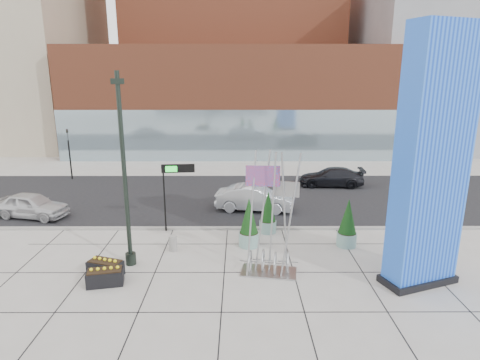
{
  "coord_description": "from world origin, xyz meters",
  "views": [
    {
      "loc": [
        1.64,
        -16.72,
        8.3
      ],
      "look_at": [
        1.69,
        2.0,
        3.35
      ],
      "focal_mm": 30.0,
      "sensor_mm": 36.0,
      "label": 1
    }
  ],
  "objects_px": {
    "lamp_post": "(126,191)",
    "car_silver_mid": "(254,198)",
    "concrete_bollard": "(173,243)",
    "blue_pylon": "(431,166)",
    "overhead_street_sign": "(175,174)",
    "car_white_west": "(32,206)",
    "public_art_sculpture": "(270,242)"
  },
  "relations": [
    {
      "from": "concrete_bollard",
      "to": "overhead_street_sign",
      "type": "bearing_deg",
      "value": 93.76
    },
    {
      "from": "public_art_sculpture",
      "to": "car_white_west",
      "type": "bearing_deg",
      "value": 162.1
    },
    {
      "from": "car_white_west",
      "to": "overhead_street_sign",
      "type": "bearing_deg",
      "value": -90.77
    },
    {
      "from": "lamp_post",
      "to": "overhead_street_sign",
      "type": "relative_size",
      "value": 2.28
    },
    {
      "from": "lamp_post",
      "to": "car_white_west",
      "type": "relative_size",
      "value": 1.94
    },
    {
      "from": "blue_pylon",
      "to": "overhead_street_sign",
      "type": "height_order",
      "value": "blue_pylon"
    },
    {
      "from": "lamp_post",
      "to": "public_art_sculpture",
      "type": "xyz_separation_m",
      "value": [
        6.18,
        -0.82,
        -2.05
      ]
    },
    {
      "from": "lamp_post",
      "to": "overhead_street_sign",
      "type": "distance_m",
      "value": 4.26
    },
    {
      "from": "blue_pylon",
      "to": "car_white_west",
      "type": "distance_m",
      "value": 21.59
    },
    {
      "from": "concrete_bollard",
      "to": "car_silver_mid",
      "type": "distance_m",
      "value": 7.29
    },
    {
      "from": "overhead_street_sign",
      "to": "car_silver_mid",
      "type": "xyz_separation_m",
      "value": [
        4.33,
        3.41,
        -2.39
      ]
    },
    {
      "from": "blue_pylon",
      "to": "overhead_street_sign",
      "type": "bearing_deg",
      "value": 131.86
    },
    {
      "from": "blue_pylon",
      "to": "concrete_bollard",
      "type": "height_order",
      "value": "blue_pylon"
    },
    {
      "from": "lamp_post",
      "to": "public_art_sculpture",
      "type": "distance_m",
      "value": 6.57
    },
    {
      "from": "public_art_sculpture",
      "to": "concrete_bollard",
      "type": "distance_m",
      "value": 5.14
    },
    {
      "from": "lamp_post",
      "to": "concrete_bollard",
      "type": "relative_size",
      "value": 11.14
    },
    {
      "from": "lamp_post",
      "to": "public_art_sculpture",
      "type": "height_order",
      "value": "lamp_post"
    },
    {
      "from": "car_silver_mid",
      "to": "concrete_bollard",
      "type": "bearing_deg",
      "value": 152.93
    },
    {
      "from": "public_art_sculpture",
      "to": "car_silver_mid",
      "type": "height_order",
      "value": "public_art_sculpture"
    },
    {
      "from": "public_art_sculpture",
      "to": "concrete_bollard",
      "type": "bearing_deg",
      "value": 162.62
    },
    {
      "from": "blue_pylon",
      "to": "car_white_west",
      "type": "xyz_separation_m",
      "value": [
        -19.71,
        7.78,
        -4.16
      ]
    },
    {
      "from": "overhead_street_sign",
      "to": "car_white_west",
      "type": "distance_m",
      "value": 9.55
    },
    {
      "from": "overhead_street_sign",
      "to": "car_silver_mid",
      "type": "distance_m",
      "value": 6.01
    },
    {
      "from": "lamp_post",
      "to": "overhead_street_sign",
      "type": "bearing_deg",
      "value": 69.2
    },
    {
      "from": "blue_pylon",
      "to": "overhead_street_sign",
      "type": "xyz_separation_m",
      "value": [
        -10.73,
        5.62,
        -1.72
      ]
    },
    {
      "from": "concrete_bollard",
      "to": "car_white_west",
      "type": "height_order",
      "value": "car_white_west"
    },
    {
      "from": "public_art_sculpture",
      "to": "concrete_bollard",
      "type": "relative_size",
      "value": 7.07
    },
    {
      "from": "lamp_post",
      "to": "concrete_bollard",
      "type": "height_order",
      "value": "lamp_post"
    },
    {
      "from": "lamp_post",
      "to": "car_silver_mid",
      "type": "bearing_deg",
      "value": 51.65
    },
    {
      "from": "lamp_post",
      "to": "overhead_street_sign",
      "type": "xyz_separation_m",
      "value": [
        1.51,
        3.98,
        -0.27
      ]
    },
    {
      "from": "overhead_street_sign",
      "to": "lamp_post",
      "type": "bearing_deg",
      "value": -115.58
    },
    {
      "from": "public_art_sculpture",
      "to": "car_white_west",
      "type": "xyz_separation_m",
      "value": [
        -13.65,
        6.96,
        -0.67
      ]
    }
  ]
}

